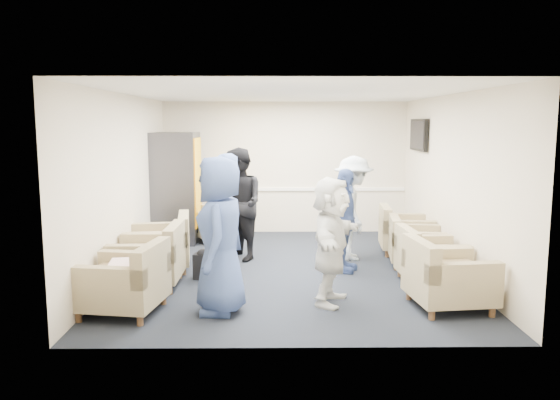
{
  "coord_description": "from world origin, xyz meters",
  "views": [
    {
      "loc": [
        -0.23,
        -8.27,
        2.26
      ],
      "look_at": [
        -0.14,
        0.2,
        1.07
      ],
      "focal_mm": 35.0,
      "sensor_mm": 36.0,
      "label": 1
    }
  ],
  "objects_px": {
    "armchair_right_midfar": "(412,245)",
    "armchair_right_far": "(402,233)",
    "vending_machine": "(176,187)",
    "armchair_corner": "(215,224)",
    "armchair_left_mid": "(152,260)",
    "armchair_right_midnear": "(427,260)",
    "armchair_left_near": "(127,284)",
    "person_back_right": "(353,208)",
    "person_mid_left": "(224,219)",
    "person_front_left": "(220,235)",
    "armchair_left_far": "(163,246)",
    "person_mid_right": "(344,220)",
    "person_back_left": "(239,204)",
    "armchair_right_near": "(445,279)",
    "person_front_right": "(331,241)"
  },
  "relations": [
    {
      "from": "person_mid_left",
      "to": "person_mid_right",
      "type": "xyz_separation_m",
      "value": [
        1.77,
        0.56,
        -0.13
      ]
    },
    {
      "from": "vending_machine",
      "to": "person_front_left",
      "type": "height_order",
      "value": "vending_machine"
    },
    {
      "from": "person_mid_left",
      "to": "person_back_left",
      "type": "bearing_deg",
      "value": 162.29
    },
    {
      "from": "armchair_right_near",
      "to": "armchair_corner",
      "type": "distance_m",
      "value": 5.13
    },
    {
      "from": "person_front_left",
      "to": "armchair_right_midfar",
      "type": "bearing_deg",
      "value": 127.27
    },
    {
      "from": "armchair_corner",
      "to": "person_mid_right",
      "type": "height_order",
      "value": "person_mid_right"
    },
    {
      "from": "armchair_right_midfar",
      "to": "armchair_right_far",
      "type": "height_order",
      "value": "armchair_right_far"
    },
    {
      "from": "person_back_right",
      "to": "person_back_left",
      "type": "bearing_deg",
      "value": 92.17
    },
    {
      "from": "person_back_left",
      "to": "person_front_right",
      "type": "height_order",
      "value": "person_back_left"
    },
    {
      "from": "person_back_left",
      "to": "person_front_left",
      "type": "bearing_deg",
      "value": -33.41
    },
    {
      "from": "vending_machine",
      "to": "person_back_right",
      "type": "distance_m",
      "value": 3.5
    },
    {
      "from": "armchair_right_far",
      "to": "person_front_right",
      "type": "bearing_deg",
      "value": 155.87
    },
    {
      "from": "armchair_left_near",
      "to": "person_mid_left",
      "type": "xyz_separation_m",
      "value": [
        1.05,
        1.28,
        0.56
      ]
    },
    {
      "from": "armchair_right_midfar",
      "to": "armchair_right_far",
      "type": "bearing_deg",
      "value": 5.32
    },
    {
      "from": "armchair_left_mid",
      "to": "person_back_left",
      "type": "relative_size",
      "value": 0.49
    },
    {
      "from": "armchair_left_mid",
      "to": "armchair_right_midnear",
      "type": "height_order",
      "value": "armchair_left_mid"
    },
    {
      "from": "armchair_right_far",
      "to": "person_back_left",
      "type": "height_order",
      "value": "person_back_left"
    },
    {
      "from": "armchair_left_near",
      "to": "armchair_right_midnear",
      "type": "xyz_separation_m",
      "value": [
        3.93,
        1.21,
        -0.02
      ]
    },
    {
      "from": "vending_machine",
      "to": "armchair_corner",
      "type": "bearing_deg",
      "value": 6.35
    },
    {
      "from": "armchair_left_mid",
      "to": "person_mid_left",
      "type": "bearing_deg",
      "value": 99.95
    },
    {
      "from": "armchair_corner",
      "to": "person_mid_right",
      "type": "relative_size",
      "value": 0.71
    },
    {
      "from": "person_mid_left",
      "to": "person_back_left",
      "type": "relative_size",
      "value": 0.99
    },
    {
      "from": "vending_machine",
      "to": "person_back_left",
      "type": "bearing_deg",
      "value": -48.38
    },
    {
      "from": "armchair_right_near",
      "to": "person_front_left",
      "type": "distance_m",
      "value": 2.79
    },
    {
      "from": "armchair_corner",
      "to": "person_front_left",
      "type": "bearing_deg",
      "value": 63.52
    },
    {
      "from": "person_back_right",
      "to": "armchair_right_midfar",
      "type": "bearing_deg",
      "value": -112.44
    },
    {
      "from": "armchair_right_near",
      "to": "person_mid_left",
      "type": "bearing_deg",
      "value": 61.3
    },
    {
      "from": "armchair_right_far",
      "to": "vending_machine",
      "type": "xyz_separation_m",
      "value": [
        -4.12,
        0.99,
        0.7
      ]
    },
    {
      "from": "armchair_left_far",
      "to": "armchair_corner",
      "type": "bearing_deg",
      "value": 156.7
    },
    {
      "from": "person_back_left",
      "to": "person_back_right",
      "type": "xyz_separation_m",
      "value": [
        1.9,
        0.01,
        -0.07
      ]
    },
    {
      "from": "armchair_corner",
      "to": "person_back_right",
      "type": "relative_size",
      "value": 0.65
    },
    {
      "from": "vending_machine",
      "to": "person_back_left",
      "type": "height_order",
      "value": "vending_machine"
    },
    {
      "from": "person_mid_right",
      "to": "person_front_right",
      "type": "xyz_separation_m",
      "value": [
        -0.36,
        -1.48,
        0.01
      ]
    },
    {
      "from": "armchair_left_far",
      "to": "vending_machine",
      "type": "height_order",
      "value": "vending_machine"
    },
    {
      "from": "armchair_left_far",
      "to": "person_front_right",
      "type": "bearing_deg",
      "value": 47.79
    },
    {
      "from": "armchair_right_midfar",
      "to": "person_front_right",
      "type": "xyz_separation_m",
      "value": [
        -1.5,
        -1.84,
        0.47
      ]
    },
    {
      "from": "armchair_left_mid",
      "to": "person_back_right",
      "type": "xyz_separation_m",
      "value": [
        3.02,
        1.5,
        0.5
      ]
    },
    {
      "from": "armchair_left_far",
      "to": "armchair_right_near",
      "type": "bearing_deg",
      "value": 55.81
    },
    {
      "from": "armchair_left_near",
      "to": "armchair_right_far",
      "type": "distance_m",
      "value": 5.04
    },
    {
      "from": "armchair_left_near",
      "to": "vending_machine",
      "type": "xyz_separation_m",
      "value": [
        -0.11,
        4.04,
        0.68
      ]
    },
    {
      "from": "armchair_right_near",
      "to": "armchair_right_far",
      "type": "xyz_separation_m",
      "value": [
        0.16,
        2.92,
        -0.02
      ]
    },
    {
      "from": "armchair_right_near",
      "to": "armchair_right_far",
      "type": "distance_m",
      "value": 2.92
    },
    {
      "from": "armchair_left_near",
      "to": "person_back_right",
      "type": "distance_m",
      "value": 4.06
    },
    {
      "from": "person_back_left",
      "to": "armchair_right_far",
      "type": "bearing_deg",
      "value": 67.07
    },
    {
      "from": "person_front_left",
      "to": "armchair_left_far",
      "type": "bearing_deg",
      "value": -150.92
    },
    {
      "from": "armchair_right_near",
      "to": "vending_machine",
      "type": "distance_m",
      "value": 5.6
    },
    {
      "from": "armchair_right_midfar",
      "to": "armchair_left_far",
      "type": "bearing_deg",
      "value": 100.79
    },
    {
      "from": "person_back_left",
      "to": "armchair_right_near",
      "type": "bearing_deg",
      "value": 15.27
    },
    {
      "from": "person_back_left",
      "to": "person_back_right",
      "type": "height_order",
      "value": "person_back_left"
    },
    {
      "from": "armchair_left_near",
      "to": "vending_machine",
      "type": "relative_size",
      "value": 0.5
    }
  ]
}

